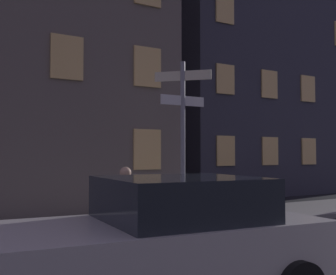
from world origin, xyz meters
The scene contains 5 objects.
sidewalk_kerb centered at (0.00, 7.02, 0.07)m, with size 40.00×2.68×0.14m, color gray.
signpost centered at (-0.79, 6.31, 2.48)m, with size 1.25×1.03×4.00m.
car_far_oncoming centered at (-3.80, 2.07, 0.81)m, with size 4.26×2.36×1.56m.
cyclist centered at (-2.92, 4.92, 0.75)m, with size 1.81×0.37×1.61m.
building_right_block centered at (7.76, 14.45, 7.26)m, with size 9.62×7.18×14.52m.
Camera 1 is at (-6.34, -2.37, 1.84)m, focal length 44.86 mm.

